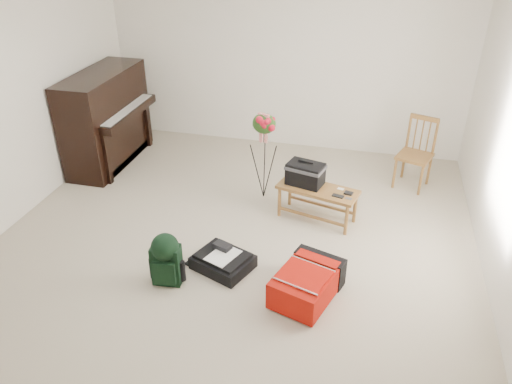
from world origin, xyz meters
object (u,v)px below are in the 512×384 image
(bench, at_px, (308,180))
(flower_stand, at_px, (264,156))
(red_suitcase, at_px, (308,280))
(green_backpack, at_px, (166,257))
(dining_chair, at_px, (415,154))
(black_duffel, at_px, (223,261))
(piano, at_px, (107,120))

(bench, bearing_deg, flower_stand, 164.89)
(red_suitcase, bearing_deg, green_backpack, -155.23)
(dining_chair, relative_size, black_duffel, 1.36)
(black_duffel, xyz_separation_m, green_backpack, (-0.44, -0.33, 0.21))
(piano, distance_m, bench, 2.96)
(flower_stand, bearing_deg, red_suitcase, -42.07)
(piano, bearing_deg, red_suitcase, -34.11)
(black_duffel, bearing_deg, dining_chair, 71.81)
(dining_chair, relative_size, red_suitcase, 1.10)
(green_backpack, bearing_deg, piano, 122.41)
(piano, xyz_separation_m, green_backpack, (1.76, -2.24, -0.31))
(flower_stand, bearing_deg, black_duffel, -70.94)
(red_suitcase, relative_size, green_backpack, 1.52)
(bench, xyz_separation_m, green_backpack, (-1.09, -1.45, -0.19))
(red_suitcase, bearing_deg, dining_chair, 85.62)
(flower_stand, bearing_deg, bench, -7.75)
(piano, relative_size, bench, 1.58)
(piano, relative_size, black_duffel, 2.30)
(bench, bearing_deg, dining_chair, 57.01)
(dining_chair, bearing_deg, red_suitcase, -92.25)
(red_suitcase, distance_m, black_duffel, 0.88)
(black_duffel, distance_m, flower_stand, 1.52)
(dining_chair, bearing_deg, green_backpack, -112.05)
(piano, height_order, bench, piano)
(bench, bearing_deg, green_backpack, -112.49)
(red_suitcase, bearing_deg, bench, 117.02)
(bench, relative_size, dining_chair, 1.06)
(bench, xyz_separation_m, dining_chair, (1.17, 1.07, -0.05))
(green_backpack, distance_m, flower_stand, 1.87)
(bench, relative_size, red_suitcase, 1.17)
(dining_chair, height_order, flower_stand, flower_stand)
(red_suitcase, height_order, green_backpack, green_backpack)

